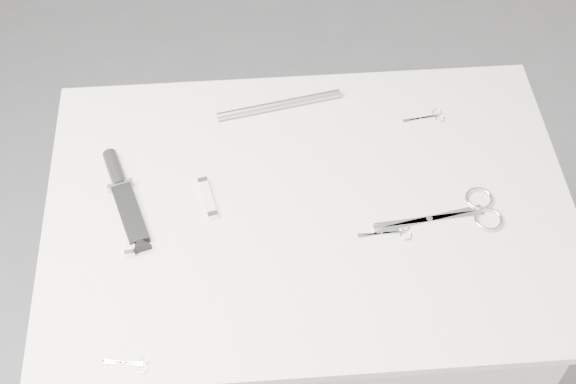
{
  "coord_description": "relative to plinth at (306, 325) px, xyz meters",
  "views": [
    {
      "loc": [
        -0.11,
        -0.91,
        2.13
      ],
      "look_at": [
        -0.04,
        0.03,
        0.92
      ],
      "focal_mm": 50.0,
      "sensor_mm": 36.0,
      "label": 1
    }
  ],
  "objects": [
    {
      "name": "plinth",
      "position": [
        0.0,
        0.0,
        0.0
      ],
      "size": [
        0.9,
        0.6,
        0.9
      ],
      "primitive_type": "cube",
      "color": "silver",
      "rests_on": "ground"
    },
    {
      "name": "embroidery_scissors_b",
      "position": [
        0.27,
        0.21,
        0.47
      ],
      "size": [
        0.09,
        0.04,
        0.0
      ],
      "rotation": [
        0.0,
        0.0,
        0.14
      ],
      "color": "silver",
      "rests_on": "display_board"
    },
    {
      "name": "large_shears",
      "position": [
        0.29,
        -0.04,
        0.47
      ],
      "size": [
        0.24,
        0.1,
        0.01
      ],
      "rotation": [
        0.0,
        0.0,
        0.14
      ],
      "color": "silver",
      "rests_on": "display_board"
    },
    {
      "name": "metal_rail",
      "position": [
        -0.04,
        0.26,
        0.48
      ],
      "size": [
        0.26,
        0.07,
        0.02
      ],
      "primitive_type": "cylinder",
      "rotation": [
        0.0,
        1.57,
        0.19
      ],
      "color": "#999BA1",
      "rests_on": "display_board"
    },
    {
      "name": "embroidery_scissors_a",
      "position": [
        0.15,
        -0.08,
        0.47
      ],
      "size": [
        0.1,
        0.04,
        0.0
      ],
      "rotation": [
        0.0,
        0.0,
        0.05
      ],
      "color": "silver",
      "rests_on": "display_board"
    },
    {
      "name": "sheathed_knife",
      "position": [
        -0.35,
        0.05,
        0.48
      ],
      "size": [
        0.1,
        0.23,
        0.03
      ],
      "rotation": [
        0.0,
        0.0,
        1.88
      ],
      "color": "black",
      "rests_on": "display_board"
    },
    {
      "name": "display_board",
      "position": [
        0.0,
        0.0,
        0.46
      ],
      "size": [
        1.0,
        0.7,
        0.02
      ],
      "primitive_type": "cube",
      "color": "beige",
      "rests_on": "plinth"
    },
    {
      "name": "tiny_scissors",
      "position": [
        -0.32,
        -0.3,
        0.47
      ],
      "size": [
        0.08,
        0.03,
        0.0
      ],
      "rotation": [
        0.0,
        0.0,
        -0.15
      ],
      "color": "silver",
      "rests_on": "display_board"
    },
    {
      "name": "pocket_knife_b",
      "position": [
        -0.19,
        0.03,
        0.48
      ],
      "size": [
        0.04,
        0.1,
        0.01
      ],
      "rotation": [
        0.0,
        0.0,
        1.79
      ],
      "color": "beige",
      "rests_on": "display_board"
    },
    {
      "name": "pocket_knife_a",
      "position": [
        -0.33,
        -0.05,
        0.47
      ],
      "size": [
        0.02,
        0.08,
        0.01
      ],
      "rotation": [
        0.0,
        0.0,
        1.59
      ],
      "color": "beige",
      "rests_on": "display_board"
    }
  ]
}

